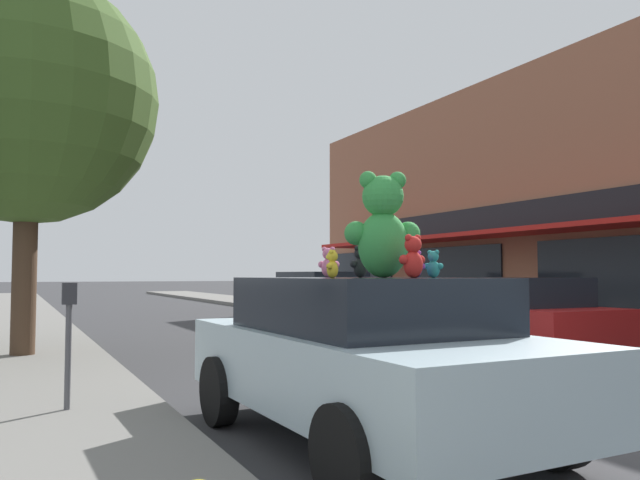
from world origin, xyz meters
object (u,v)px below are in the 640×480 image
Objects in this scene: teddy_bear_yellow at (332,264)px; parking_meter at (69,328)px; teddy_bear_red at (413,257)px; teddy_bear_teal at (433,264)px; street_tree at (29,99)px; plush_art_car at (365,354)px; parked_car_far_center at (504,313)px; teddy_bear_giant at (383,226)px; teddy_bear_black at (360,262)px; teddy_bear_pink at (328,263)px; teddy_bear_purple at (415,265)px; parked_car_far_right at (321,296)px.

teddy_bear_yellow is 0.18× the size of parking_meter.
teddy_bear_red is 0.29× the size of parking_meter.
teddy_bear_teal is at bearing -170.22° from teddy_bear_red.
parking_meter is (-2.79, 2.33, -0.63)m from teddy_bear_teal.
teddy_bear_teal is 8.45m from street_tree.
plush_art_car is 3.03m from parking_meter.
parked_car_far_center is at bearing -76.92° from teddy_bear_teal.
teddy_bear_red is at bearing -43.90° from parking_meter.
teddy_bear_giant is 0.88m from teddy_bear_yellow.
teddy_bear_black is at bearing -177.82° from teddy_bear_yellow.
plush_art_car is at bearing 54.84° from teddy_bear_black.
teddy_bear_yellow is at bearing 108.52° from teddy_bear_pink.
teddy_bear_pink is at bearing -149.70° from parked_car_far_center.
teddy_bear_black reaches higher than teddy_bear_yellow.
street_tree reaches higher than teddy_bear_pink.
teddy_bear_pink is at bearing -32.58° from teddy_bear_purple.
teddy_bear_yellow is at bearing 47.87° from teddy_bear_giant.
parked_car_far_right is (5.19, 11.40, -0.77)m from teddy_bear_black.
teddy_bear_purple is 0.05× the size of parked_car_far_right.
parked_car_far_center is at bearing -121.24° from teddy_bear_giant.
teddy_bear_teal reaches higher than teddy_bear_purple.
street_tree is (-2.83, 6.94, 2.59)m from teddy_bear_giant.
teddy_bear_pink reaches higher than teddy_bear_teal.
teddy_bear_red is 1.55m from teddy_bear_pink.
teddy_bear_pink is 0.05× the size of street_tree.
plush_art_car is 6.75m from parked_car_far_center.
teddy_bear_purple reaches higher than parked_car_far_right.
plush_art_car reaches higher than parking_meter.
teddy_bear_red reaches higher than parked_car_far_center.
teddy_bear_giant is 3.94× the size of teddy_bear_teal.
parking_meter is (-2.36, 1.90, 0.17)m from plush_art_car.
teddy_bear_purple is (0.07, -0.83, -0.04)m from teddy_bear_black.
teddy_bear_yellow is at bearing -142.32° from plush_art_car.
teddy_bear_purple is 0.04× the size of street_tree.
teddy_bear_purple is 6.87m from parked_car_far_center.
teddy_bear_yellow is 0.74m from teddy_bear_red.
teddy_bear_black reaches higher than teddy_bear_purple.
teddy_bear_pink is 0.07× the size of parked_car_far_right.
teddy_bear_teal is 1.03× the size of teddy_bear_purple.
teddy_bear_purple is at bearing 84.03° from teddy_bear_black.
teddy_bear_purple reaches higher than teddy_bear_yellow.
parked_car_far_center is at bearing -105.26° from teddy_bear_pink.
plush_art_car is at bearing -5.91° from teddy_bear_purple.
parked_car_far_center is at bearing 170.55° from teddy_bear_yellow.
teddy_bear_black is at bearing -65.82° from street_tree.
street_tree is at bearing -47.54° from teddy_bear_giant.
teddy_bear_red is 1.19× the size of teddy_bear_black.
parked_car_far_center is 0.65× the size of street_tree.
street_tree is (-2.13, 7.31, 2.95)m from teddy_bear_yellow.
teddy_bear_yellow is at bearing -53.10° from parking_meter.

